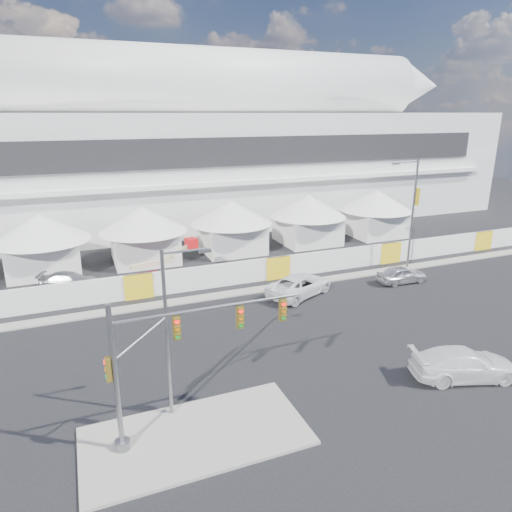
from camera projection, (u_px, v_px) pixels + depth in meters
name	position (u px, v px, depth m)	size (l,w,h in m)	color
ground	(287.00, 376.00, 25.36)	(160.00, 160.00, 0.00)	black
median_island	(196.00, 436.00, 20.55)	(10.00, 5.00, 0.15)	gray
far_curb	(419.00, 266.00, 43.52)	(80.00, 1.20, 0.12)	gray
stadium	(215.00, 148.00, 62.36)	(80.00, 24.80, 21.98)	silver
tent_row	(189.00, 226.00, 45.84)	(53.40, 8.40, 5.40)	white
hoarding_fence	(278.00, 268.00, 40.03)	(70.00, 0.25, 2.00)	white
scaffold_tower	(452.00, 166.00, 71.79)	(4.40, 4.40, 12.00)	#595B60
sedan_silver	(402.00, 274.00, 39.11)	(4.35, 1.75, 1.48)	silver
pickup_curb	(300.00, 285.00, 36.44)	(6.04, 2.78, 1.68)	white
pickup_near	(464.00, 364.00, 25.00)	(5.81, 2.36, 1.69)	white
lot_car_b	(409.00, 246.00, 47.59)	(4.01, 1.61, 1.37)	black
lot_car_c	(69.00, 281.00, 37.79)	(4.82, 1.96, 1.40)	#A6A6AB
traffic_mast	(161.00, 363.00, 19.23)	(8.52, 0.66, 6.76)	gray
streetlight_median	(171.00, 323.00, 20.71)	(2.28, 0.23, 8.23)	slate
streetlight_curb	(411.00, 207.00, 41.17)	(3.01, 0.68, 10.16)	gray
boom_lift	(148.00, 277.00, 37.87)	(7.32, 2.36, 3.63)	red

